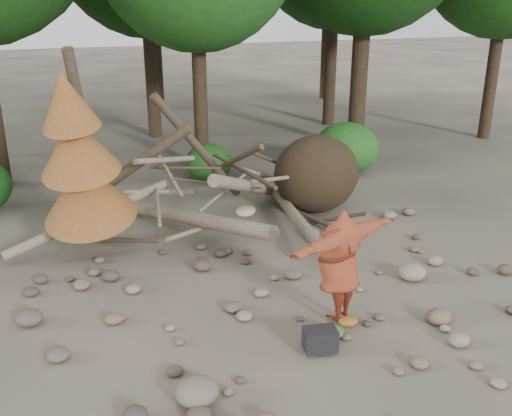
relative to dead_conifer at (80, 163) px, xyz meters
name	(u,v)px	position (x,y,z in m)	size (l,w,h in m)	color
ground	(292,309)	(3.12, -3.37, -2.11)	(120.00, 120.00, 0.00)	#514C44
deadfall_pile	(296,179)	(5.13, 0.87, -1.16)	(8.55, 5.24, 3.30)	#332619
dead_conifer	(80,163)	(0.00, 0.00, 0.00)	(2.06, 2.16, 4.35)	#4C3F30
bush_mid	(209,162)	(3.92, 4.43, -1.55)	(1.40, 1.40, 1.12)	#1D5719
bush_right	(346,148)	(8.12, 3.63, -1.31)	(2.00, 2.00, 1.60)	#256820
frisbee_thrower	(339,265)	(3.64, -4.01, -1.06)	(3.00, 1.40, 2.18)	maroon
backpack	(320,342)	(2.97, -4.71, -1.94)	(0.51, 0.34, 0.34)	black
cloth_green	(329,334)	(3.26, -4.46, -2.02)	(0.49, 0.41, 0.18)	#35712D
cloth_orange	(348,323)	(3.73, -4.24, -2.05)	(0.35, 0.28, 0.13)	#A6601C
boulder_front_left	(197,392)	(0.87, -5.18, -1.93)	(0.60, 0.54, 0.36)	slate
boulder_front_right	(439,316)	(5.22, -4.69, -1.98)	(0.42, 0.38, 0.25)	#7B664D
boulder_mid_right	(412,272)	(5.75, -3.20, -1.95)	(0.54, 0.49, 0.32)	gray
boulder_mid_left	(29,318)	(-1.23, -2.26, -1.98)	(0.45, 0.40, 0.27)	#58524A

